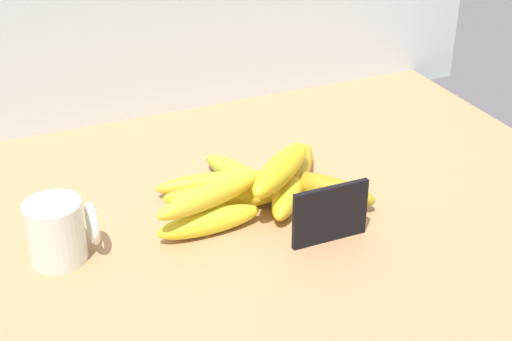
% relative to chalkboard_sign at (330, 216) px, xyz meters
% --- Properties ---
extents(counter_top, '(1.10, 0.76, 0.03)m').
position_rel_chalkboard_sign_xyz_m(counter_top, '(-0.08, 0.11, -0.05)').
color(counter_top, '#AC7E53').
rests_on(counter_top, ground).
extents(chalkboard_sign, '(0.11, 0.02, 0.08)m').
position_rel_chalkboard_sign_xyz_m(chalkboard_sign, '(0.00, 0.00, 0.00)').
color(chalkboard_sign, black).
rests_on(chalkboard_sign, counter_top).
extents(coffee_mug, '(0.09, 0.07, 0.08)m').
position_rel_chalkboard_sign_xyz_m(coffee_mug, '(-0.34, 0.10, 0.00)').
color(coffee_mug, silver).
rests_on(coffee_mug, counter_top).
extents(banana_0, '(0.17, 0.06, 0.03)m').
position_rel_chalkboard_sign_xyz_m(banana_0, '(-0.10, 0.19, -0.02)').
color(banana_0, gold).
rests_on(banana_0, counter_top).
extents(banana_1, '(0.08, 0.16, 0.04)m').
position_rel_chalkboard_sign_xyz_m(banana_1, '(-0.05, 0.19, -0.02)').
color(banana_1, '#9DB32D').
rests_on(banana_1, counter_top).
extents(banana_2, '(0.17, 0.09, 0.04)m').
position_rel_chalkboard_sign_xyz_m(banana_2, '(-0.10, 0.14, -0.02)').
color(banana_2, yellow).
rests_on(banana_2, counter_top).
extents(banana_3, '(0.15, 0.04, 0.04)m').
position_rel_chalkboard_sign_xyz_m(banana_3, '(-0.14, 0.08, -0.02)').
color(banana_3, yellow).
rests_on(banana_3, counter_top).
extents(banana_4, '(0.12, 0.15, 0.04)m').
position_rel_chalkboard_sign_xyz_m(banana_4, '(-0.01, 0.10, -0.02)').
color(banana_4, yellow).
rests_on(banana_4, counter_top).
extents(banana_5, '(0.12, 0.14, 0.04)m').
position_rel_chalkboard_sign_xyz_m(banana_5, '(0.05, 0.09, -0.02)').
color(banana_5, '#A3861B').
rests_on(banana_5, counter_top).
extents(banana_6, '(0.15, 0.18, 0.04)m').
position_rel_chalkboard_sign_xyz_m(banana_6, '(0.02, 0.15, -0.02)').
color(banana_6, gold).
rests_on(banana_6, counter_top).
extents(banana_7, '(0.19, 0.09, 0.03)m').
position_rel_chalkboard_sign_xyz_m(banana_7, '(-0.13, 0.09, 0.01)').
color(banana_7, gold).
rests_on(banana_7, banana_3).
extents(banana_8, '(0.15, 0.14, 0.04)m').
position_rel_chalkboard_sign_xyz_m(banana_8, '(-0.02, 0.10, 0.02)').
color(banana_8, yellow).
rests_on(banana_8, banana_4).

